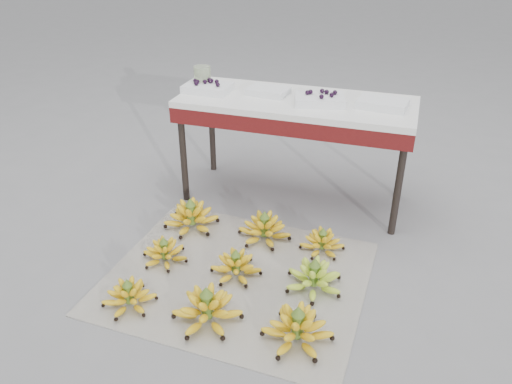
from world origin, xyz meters
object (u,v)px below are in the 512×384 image
(bunch_front_left, at_px, (129,296))
(bunch_front_center, at_px, (207,309))
(bunch_mid_left, at_px, (165,253))
(bunch_back_left, at_px, (191,217))
(bunch_mid_right, at_px, (314,278))
(vendor_table, at_px, (296,111))
(newspaper_mat, at_px, (237,277))
(bunch_mid_center, at_px, (236,266))
(bunch_back_right, at_px, (322,243))
(tray_left, at_px, (268,91))
(tray_right, at_px, (320,99))
(bunch_back_center, at_px, (264,229))
(tray_far_left, at_px, (208,87))
(glass_jar, at_px, (202,77))
(bunch_front_right, at_px, (297,328))
(tray_far_right, at_px, (383,103))

(bunch_front_left, height_order, bunch_front_center, bunch_front_center)
(bunch_mid_left, xyz_separation_m, bunch_back_left, (-0.00, 0.34, 0.01))
(bunch_mid_right, bearing_deg, vendor_table, 97.75)
(bunch_mid_right, bearing_deg, newspaper_mat, 172.11)
(bunch_mid_center, relative_size, bunch_back_right, 1.19)
(bunch_back_left, xyz_separation_m, bunch_back_right, (0.76, 0.00, -0.02))
(tray_left, distance_m, tray_right, 0.33)
(bunch_back_left, bearing_deg, bunch_mid_right, -34.56)
(bunch_mid_center, height_order, bunch_back_center, bunch_back_center)
(newspaper_mat, distance_m, bunch_back_center, 0.37)
(bunch_front_left, height_order, bunch_mid_right, bunch_mid_right)
(bunch_front_center, xyz_separation_m, tray_far_left, (-0.46, 1.18, 0.61))
(bunch_mid_right, height_order, bunch_back_left, bunch_back_left)
(bunch_mid_center, relative_size, tray_right, 0.98)
(bunch_mid_left, xyz_separation_m, bunch_mid_center, (0.39, 0.00, 0.00))
(bunch_back_left, height_order, glass_jar, glass_jar)
(bunch_mid_center, height_order, bunch_back_right, bunch_mid_center)
(bunch_mid_left, distance_m, vendor_table, 1.11)
(vendor_table, bearing_deg, bunch_mid_left, -118.16)
(bunch_front_center, xyz_separation_m, bunch_mid_left, (-0.38, 0.34, -0.01))
(bunch_front_right, height_order, glass_jar, glass_jar)
(bunch_mid_right, relative_size, tray_right, 1.07)
(bunch_front_center, distance_m, bunch_mid_center, 0.34)
(vendor_table, relative_size, tray_far_right, 4.75)
(tray_left, height_order, tray_far_right, tray_far_right)
(bunch_front_center, height_order, bunch_back_right, bunch_front_center)
(bunch_front_center, distance_m, tray_far_left, 1.41)
(bunch_front_center, distance_m, bunch_back_center, 0.70)
(newspaper_mat, relative_size, bunch_front_left, 4.48)
(newspaper_mat, distance_m, glass_jar, 1.28)
(tray_far_right, xyz_separation_m, glass_jar, (-1.09, 0.03, 0.04))
(bunch_mid_center, height_order, tray_far_left, tray_far_left)
(bunch_front_right, height_order, bunch_mid_right, bunch_front_right)
(bunch_front_center, height_order, bunch_mid_center, bunch_front_center)
(bunch_front_center, distance_m, bunch_back_right, 0.78)
(bunch_mid_right, relative_size, bunch_back_left, 0.92)
(bunch_mid_center, bearing_deg, bunch_front_right, -24.64)
(bunch_back_center, relative_size, glass_jar, 2.37)
(bunch_mid_right, bearing_deg, bunch_front_right, -102.07)
(bunch_mid_right, bearing_deg, bunch_back_center, 123.59)
(bunch_mid_left, bearing_deg, tray_right, 56.86)
(bunch_mid_center, relative_size, bunch_mid_right, 0.91)
(vendor_table, bearing_deg, newspaper_mat, -94.02)
(bunch_front_center, xyz_separation_m, bunch_back_center, (0.05, 0.70, -0.00))
(bunch_back_right, height_order, vendor_table, vendor_table)
(bunch_front_left, bearing_deg, tray_far_right, 43.72)
(bunch_front_right, bearing_deg, bunch_mid_right, 84.34)
(bunch_front_left, height_order, tray_far_left, tray_far_left)
(tray_far_left, bearing_deg, newspaper_mat, -60.37)
(tray_right, bearing_deg, vendor_table, 166.44)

